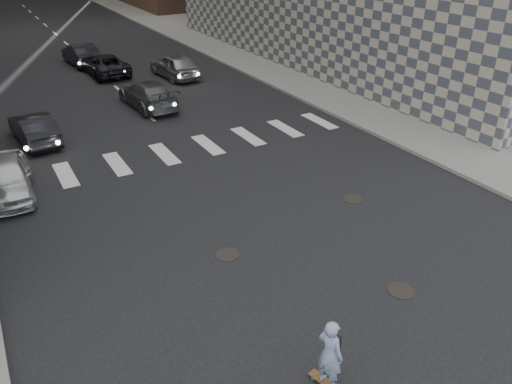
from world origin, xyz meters
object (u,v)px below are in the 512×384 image
traffic_car_e (81,54)px  traffic_car_b (148,94)px  traffic_car_c (105,65)px  silver_sedan (7,178)px  skateboarder (330,354)px  traffic_car_a (34,128)px  traffic_car_d (175,66)px

traffic_car_e → traffic_car_b: bearing=90.3°
traffic_car_e → traffic_car_c: bearing=97.0°
silver_sedan → traffic_car_e: traffic_car_e is taller
traffic_car_c → traffic_car_b: bearing=89.3°
traffic_car_b → silver_sedan: bearing=39.5°
skateboarder → silver_sedan: 13.14m
skateboarder → traffic_car_e: size_ratio=0.40×
traffic_car_c → traffic_car_e: bearing=-80.9°
traffic_car_a → skateboarder: bearing=94.2°
silver_sedan → traffic_car_e: bearing=74.4°
silver_sedan → traffic_car_a: bearing=76.1°
traffic_car_d → traffic_car_b: bearing=49.2°
silver_sedan → traffic_car_d: bearing=51.5°
traffic_car_a → traffic_car_b: (5.93, 2.25, 0.04)m
skateboarder → silver_sedan: bearing=97.0°
silver_sedan → traffic_car_b: bearing=47.3°
traffic_car_a → traffic_car_c: 11.31m
traffic_car_c → traffic_car_e: size_ratio=1.08×
traffic_car_a → traffic_car_c: (5.67, 9.79, 0.00)m
skateboarder → traffic_car_a: 17.28m
traffic_car_b → traffic_car_e: 10.96m
traffic_car_c → traffic_car_d: 4.59m
traffic_car_d → traffic_car_a: bearing=31.6°
skateboarder → traffic_car_b: skateboarder is taller
skateboarder → traffic_car_c: 26.91m
traffic_car_c → traffic_car_d: size_ratio=1.07×
traffic_car_b → traffic_car_d: bearing=-128.8°
skateboarder → traffic_car_b: size_ratio=0.37×
skateboarder → traffic_car_a: (-3.11, 17.00, -0.27)m
traffic_car_b → traffic_car_d: size_ratio=1.07×
traffic_car_c → traffic_car_d: traffic_car_d is taller
traffic_car_b → traffic_car_d: traffic_car_d is taller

